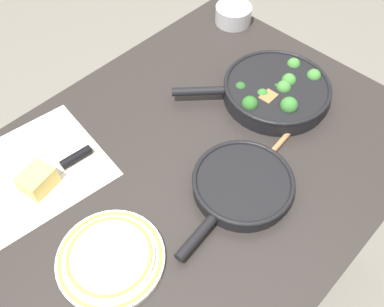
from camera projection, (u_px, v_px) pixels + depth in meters
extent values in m
plane|color=slate|center=(192.00, 274.00, 1.71)|extent=(14.00, 14.00, 0.00)
cube|color=#2D2826|center=(192.00, 162.00, 1.11)|extent=(1.18, 0.89, 0.03)
cylinder|color=#BCBCC1|center=(212.00, 93.00, 1.82)|extent=(0.05, 0.05, 0.74)
cylinder|color=#BCBCC1|center=(377.00, 201.00, 1.49)|extent=(0.05, 0.05, 0.74)
cylinder|color=black|center=(276.00, 92.00, 1.22)|extent=(0.30, 0.30, 0.05)
torus|color=black|center=(278.00, 85.00, 1.20)|extent=(0.30, 0.30, 0.01)
cylinder|color=black|center=(198.00, 91.00, 1.20)|extent=(0.12, 0.12, 0.02)
cylinder|color=#205218|center=(275.00, 93.00, 1.22)|extent=(0.01, 0.01, 0.02)
sphere|color=#286023|center=(276.00, 88.00, 1.21)|extent=(0.03, 0.03, 0.03)
cylinder|color=#357027|center=(282.00, 94.00, 1.21)|extent=(0.01, 0.01, 0.02)
sphere|color=#428438|center=(284.00, 88.00, 1.19)|extent=(0.04, 0.04, 0.04)
cylinder|color=#357027|center=(312.00, 83.00, 1.24)|extent=(0.01, 0.01, 0.02)
sphere|color=#428438|center=(314.00, 76.00, 1.22)|extent=(0.04, 0.04, 0.04)
cylinder|color=#245B1C|center=(249.00, 111.00, 1.17)|extent=(0.02, 0.02, 0.02)
sphere|color=#2D6B28|center=(250.00, 104.00, 1.15)|extent=(0.04, 0.04, 0.04)
cylinder|color=#2C6823|center=(287.00, 113.00, 1.17)|extent=(0.02, 0.02, 0.03)
sphere|color=#387A33|center=(289.00, 106.00, 1.14)|extent=(0.05, 0.05, 0.05)
cylinder|color=#357027|center=(293.00, 71.00, 1.27)|extent=(0.01, 0.01, 0.02)
sphere|color=#428438|center=(294.00, 65.00, 1.26)|extent=(0.04, 0.04, 0.04)
cylinder|color=#205218|center=(240.00, 93.00, 1.22)|extent=(0.01, 0.01, 0.02)
sphere|color=#286023|center=(240.00, 88.00, 1.20)|extent=(0.03, 0.03, 0.03)
cylinder|color=#2C6823|center=(261.00, 100.00, 1.20)|extent=(0.01, 0.01, 0.02)
sphere|color=#387A33|center=(262.00, 95.00, 1.19)|extent=(0.03, 0.03, 0.03)
cylinder|color=#357027|center=(287.00, 87.00, 1.23)|extent=(0.01, 0.01, 0.02)
sphere|color=#428438|center=(289.00, 81.00, 1.21)|extent=(0.04, 0.04, 0.04)
cube|color=olive|center=(269.00, 84.00, 1.23)|extent=(0.04, 0.04, 0.03)
cube|color=olive|center=(304.00, 105.00, 1.18)|extent=(0.03, 0.04, 0.03)
cube|color=#9E703D|center=(267.00, 101.00, 1.19)|extent=(0.05, 0.04, 0.04)
cylinder|color=black|center=(243.00, 185.00, 1.03)|extent=(0.24, 0.24, 0.04)
torus|color=black|center=(243.00, 180.00, 1.02)|extent=(0.25, 0.25, 0.01)
cylinder|color=black|center=(196.00, 238.00, 0.94)|extent=(0.13, 0.04, 0.02)
cylinder|color=#E5CC60|center=(243.00, 184.00, 1.03)|extent=(0.20, 0.20, 0.02)
cylinder|color=#A87A4C|center=(286.00, 136.00, 1.14)|extent=(0.34, 0.05, 0.02)
ellipsoid|color=#A87A4C|center=(245.00, 183.00, 1.04)|extent=(0.07, 0.05, 0.02)
cube|color=silver|center=(35.00, 169.00, 1.08)|extent=(0.37, 0.35, 0.00)
cube|color=silver|center=(34.00, 185.00, 1.05)|extent=(0.16, 0.04, 0.01)
cylinder|color=black|center=(76.00, 157.00, 1.09)|extent=(0.09, 0.03, 0.02)
cube|color=#EACC66|center=(37.00, 180.00, 1.03)|extent=(0.09, 0.08, 0.05)
cylinder|color=silver|center=(111.00, 259.00, 0.93)|extent=(0.24, 0.24, 0.01)
torus|color=gold|center=(110.00, 258.00, 0.92)|extent=(0.23, 0.23, 0.01)
cylinder|color=silver|center=(110.00, 256.00, 0.92)|extent=(0.19, 0.19, 0.01)
torus|color=gold|center=(109.00, 255.00, 0.91)|extent=(0.19, 0.19, 0.01)
cylinder|color=#B7B7BC|center=(233.00, 14.00, 1.44)|extent=(0.12, 0.12, 0.06)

